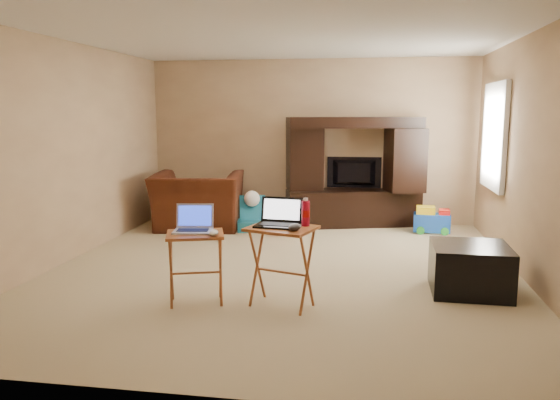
% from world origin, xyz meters
% --- Properties ---
extents(floor, '(5.50, 5.50, 0.00)m').
position_xyz_m(floor, '(0.00, 0.00, 0.00)').
color(floor, '#C7B78A').
rests_on(floor, ground).
extents(ceiling, '(5.50, 5.50, 0.00)m').
position_xyz_m(ceiling, '(0.00, 0.00, 2.50)').
color(ceiling, silver).
rests_on(ceiling, ground).
extents(wall_back, '(5.00, 0.00, 5.00)m').
position_xyz_m(wall_back, '(0.00, 2.75, 1.25)').
color(wall_back, tan).
rests_on(wall_back, ground).
extents(wall_front, '(5.00, 0.00, 5.00)m').
position_xyz_m(wall_front, '(0.00, -2.75, 1.25)').
color(wall_front, tan).
rests_on(wall_front, ground).
extents(wall_left, '(0.00, 5.50, 5.50)m').
position_xyz_m(wall_left, '(-2.50, 0.00, 1.25)').
color(wall_left, tan).
rests_on(wall_left, ground).
extents(wall_right, '(0.00, 5.50, 5.50)m').
position_xyz_m(wall_right, '(2.50, 0.00, 1.25)').
color(wall_right, tan).
rests_on(wall_right, ground).
extents(window_pane, '(0.00, 1.20, 1.20)m').
position_xyz_m(window_pane, '(2.48, 1.55, 1.40)').
color(window_pane, white).
rests_on(window_pane, ground).
extents(window_frame, '(0.06, 1.14, 1.34)m').
position_xyz_m(window_frame, '(2.46, 1.55, 1.40)').
color(window_frame, white).
rests_on(window_frame, ground).
extents(entertainment_center, '(2.05, 1.02, 1.63)m').
position_xyz_m(entertainment_center, '(0.69, 2.47, 0.81)').
color(entertainment_center, black).
rests_on(entertainment_center, floor).
extents(television, '(0.83, 0.13, 0.48)m').
position_xyz_m(television, '(0.69, 2.67, 0.78)').
color(television, black).
rests_on(television, entertainment_center).
extents(recliner, '(1.39, 1.25, 0.82)m').
position_xyz_m(recliner, '(-1.56, 1.90, 0.41)').
color(recliner, '#48180F').
rests_on(recliner, floor).
extents(child_rocker, '(0.47, 0.51, 0.50)m').
position_xyz_m(child_rocker, '(-0.77, 1.88, 0.25)').
color(child_rocker, '#186A88').
rests_on(child_rocker, floor).
extents(plush_toy, '(0.37, 0.31, 0.41)m').
position_xyz_m(plush_toy, '(-0.31, 1.64, 0.20)').
color(plush_toy, red).
rests_on(plush_toy, floor).
extents(push_toy, '(0.54, 0.41, 0.39)m').
position_xyz_m(push_toy, '(1.81, 2.14, 0.19)').
color(push_toy, blue).
rests_on(push_toy, floor).
extents(ottoman, '(0.73, 0.73, 0.46)m').
position_xyz_m(ottoman, '(1.88, -0.47, 0.23)').
color(ottoman, black).
rests_on(ottoman, floor).
extents(tray_table_left, '(0.59, 0.53, 0.64)m').
position_xyz_m(tray_table_left, '(-0.60, -1.18, 0.32)').
color(tray_table_left, brown).
rests_on(tray_table_left, floor).
extents(tray_table_right, '(0.66, 0.59, 0.72)m').
position_xyz_m(tray_table_right, '(0.16, -1.14, 0.36)').
color(tray_table_right, '#AA5929').
rests_on(tray_table_right, floor).
extents(laptop_left, '(0.37, 0.32, 0.24)m').
position_xyz_m(laptop_left, '(-0.63, -1.15, 0.76)').
color(laptop_left, '#A5A5AA').
rests_on(laptop_left, tray_table_left).
extents(laptop_right, '(0.40, 0.34, 0.24)m').
position_xyz_m(laptop_right, '(0.12, -1.12, 0.84)').
color(laptop_right, black).
rests_on(laptop_right, tray_table_right).
extents(mouse_left, '(0.12, 0.15, 0.05)m').
position_xyz_m(mouse_left, '(-0.41, -1.25, 0.67)').
color(mouse_left, silver).
rests_on(mouse_left, tray_table_left).
extents(mouse_right, '(0.14, 0.17, 0.06)m').
position_xyz_m(mouse_right, '(0.29, -1.26, 0.75)').
color(mouse_right, '#39393D').
rests_on(mouse_right, tray_table_right).
extents(water_bottle, '(0.07, 0.07, 0.22)m').
position_xyz_m(water_bottle, '(0.36, -1.06, 0.83)').
color(water_bottle, red).
rests_on(water_bottle, tray_table_right).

